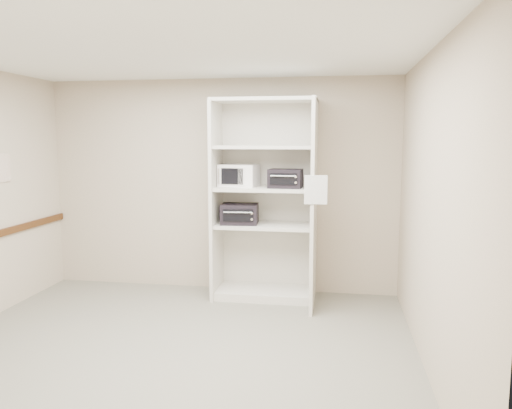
# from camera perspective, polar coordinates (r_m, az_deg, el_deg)

# --- Properties ---
(floor) EXTENTS (4.50, 4.00, 0.01)m
(floor) POSITION_cam_1_polar(r_m,az_deg,el_deg) (4.88, -9.54, -16.08)
(floor) COLOR slate
(floor) RESTS_ON ground
(ceiling) EXTENTS (4.50, 4.00, 0.01)m
(ceiling) POSITION_cam_1_polar(r_m,az_deg,el_deg) (4.54, -10.31, 16.94)
(ceiling) COLOR white
(wall_back) EXTENTS (4.50, 0.02, 2.70)m
(wall_back) POSITION_cam_1_polar(r_m,az_deg,el_deg) (6.43, -4.08, 2.16)
(wall_back) COLOR #BAA58F
(wall_back) RESTS_ON ground
(wall_front) EXTENTS (4.50, 0.02, 2.70)m
(wall_front) POSITION_cam_1_polar(r_m,az_deg,el_deg) (2.74, -23.76, -5.69)
(wall_front) COLOR #BAA58F
(wall_front) RESTS_ON ground
(wall_right) EXTENTS (0.02, 4.00, 2.70)m
(wall_right) POSITION_cam_1_polar(r_m,az_deg,el_deg) (4.34, 19.41, -0.81)
(wall_right) COLOR #BAA58F
(wall_right) RESTS_ON ground
(shelving_unit) EXTENTS (1.24, 0.92, 2.42)m
(shelving_unit) POSITION_cam_1_polar(r_m,az_deg,el_deg) (6.04, 1.44, -0.25)
(shelving_unit) COLOR beige
(shelving_unit) RESTS_ON floor
(microwave) EXTENTS (0.48, 0.39, 0.27)m
(microwave) POSITION_cam_1_polar(r_m,az_deg,el_deg) (6.12, -1.95, 3.35)
(microwave) COLOR white
(microwave) RESTS_ON shelving_unit
(toaster_oven_upper) EXTENTS (0.40, 0.31, 0.22)m
(toaster_oven_upper) POSITION_cam_1_polar(r_m,az_deg,el_deg) (5.92, 3.39, 2.99)
(toaster_oven_upper) COLOR black
(toaster_oven_upper) RESTS_ON shelving_unit
(toaster_oven_lower) EXTENTS (0.46, 0.36, 0.24)m
(toaster_oven_lower) POSITION_cam_1_polar(r_m,az_deg,el_deg) (6.07, -1.88, -1.08)
(toaster_oven_lower) COLOR black
(toaster_oven_lower) RESTS_ON shelving_unit
(paper_sign) EXTENTS (0.24, 0.03, 0.30)m
(paper_sign) POSITION_cam_1_polar(r_m,az_deg,el_deg) (5.34, 6.85, 1.67)
(paper_sign) COLOR white
(paper_sign) RESTS_ON shelving_unit
(wall_poster) EXTENTS (0.01, 0.23, 0.32)m
(wall_poster) POSITION_cam_1_polar(r_m,az_deg,el_deg) (6.31, -26.89, 3.77)
(wall_poster) COLOR silver
(wall_poster) RESTS_ON wall_left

